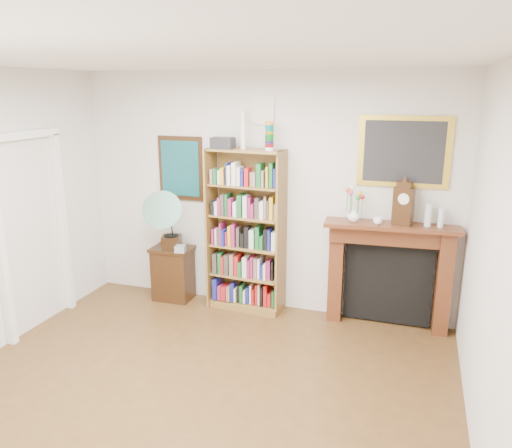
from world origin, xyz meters
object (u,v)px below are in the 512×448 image
Objects in this scene: mantel_clock at (403,204)px; bottle_right at (441,218)px; fireplace at (389,265)px; cd_stack at (180,249)px; bottle_left at (428,215)px; side_cabinet at (173,273)px; gramophone at (165,216)px; flower_vase at (354,215)px; bookshelf at (245,222)px; teacup at (378,221)px.

bottle_right is (0.38, 0.02, -0.12)m from mantel_clock.
fireplace is 2.45m from cd_stack.
bottle_left is at bearing 178.55° from bottle_right.
gramophone is at bearing -99.11° from side_cabinet.
flower_vase is (2.21, 0.02, 0.93)m from side_cabinet.
bottle_left is (2.01, 0.04, 0.24)m from bookshelf.
side_cabinet is 0.44m from cd_stack.
flower_vase is at bearing -16.73° from gramophone.
bookshelf is 1.69m from fireplace.
side_cabinet is 5.69× the size of cd_stack.
teacup is at bearing -173.08° from bottle_right.
mantel_clock is at bearing -17.14° from gramophone.
gramophone is at bearing -178.03° from teacup.
bottle_right is at bearing 20.24° from mantel_clock.
cd_stack is at bearing -178.64° from fireplace.
side_cabinet is 3.13m from bottle_left.
flower_vase is 0.27m from teacup.
mantel_clock is (2.54, 0.16, 0.70)m from cd_stack.
bookshelf is at bearing -12.60° from gramophone.
mantel_clock is at bearing 5.36° from bookshelf.
bookshelf is 18.56× the size of cd_stack.
cd_stack is 2.35m from teacup.
gramophone is 5.22× the size of flower_vase.
mantel_clock is 0.31m from teacup.
bookshelf is 15.31× the size of flower_vase.
mantel_clock is (0.10, -0.06, 0.71)m from fireplace.
gramophone is 3.12m from bottle_right.
cd_stack is 2.86m from bottle_left.
side_cabinet is (-0.96, -0.02, -0.74)m from bookshelf.
teacup is (2.29, 0.10, 0.51)m from cd_stack.
bottle_right reaches higher than fireplace.
fireplace is 7.19× the size of bottle_right.
cd_stack is at bearing -164.52° from bookshelf.
flower_vase is at bearing -162.06° from mantel_clock.
bookshelf reaches higher than side_cabinet.
gramophone is 2.75m from mantel_clock.
bottle_right reaches higher than side_cabinet.
mantel_clock is (2.72, 0.03, 1.08)m from side_cabinet.
side_cabinet is 2.63m from teacup.
gramophone is (-0.98, -0.13, 0.03)m from bookshelf.
flower_vase is 0.61× the size of bottle_left.
flower_vase is (1.25, 0.00, 0.19)m from bookshelf.
side_cabinet is 3.41× the size of bottle_right.
side_cabinet is at bearing 179.53° from teacup.
bottle_left is (0.50, 0.08, 0.08)m from teacup.
side_cabinet is 2.40m from flower_vase.
teacup is at bearing -150.81° from mantel_clock.
bottle_left reaches higher than bottle_right.
gramophone reaches higher than bottle_left.
mantel_clock is at bearing 1.10° from flower_vase.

